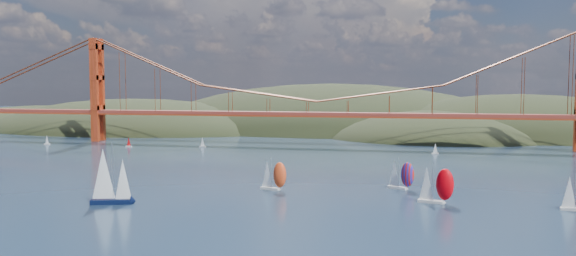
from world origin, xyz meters
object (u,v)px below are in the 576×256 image
(racer_0, at_px, (273,175))
(racer_1, at_px, (435,184))
(racer_rwb, at_px, (400,174))
(sloop_navy, at_px, (109,177))

(racer_0, xyz_separation_m, racer_1, (44.85, -8.83, 0.48))
(racer_0, relative_size, racer_1, 0.90)
(racer_0, height_order, racer_rwb, racer_0)
(sloop_navy, relative_size, racer_rwb, 1.72)
(sloop_navy, distance_m, racer_0, 45.36)
(sloop_navy, bearing_deg, racer_1, -4.80)
(racer_0, distance_m, racer_1, 45.71)
(sloop_navy, xyz_separation_m, racer_1, (81.13, 18.28, -2.09))
(racer_rwb, bearing_deg, racer_0, -141.51)
(racer_1, xyz_separation_m, racer_rwb, (-9.00, 18.00, -0.55))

